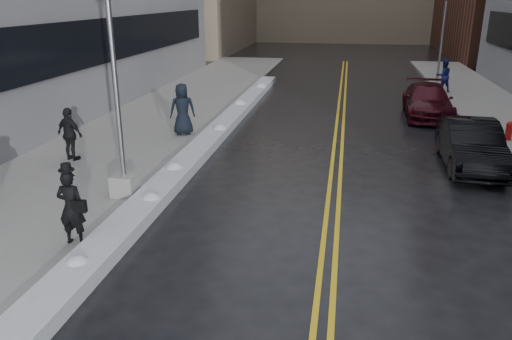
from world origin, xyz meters
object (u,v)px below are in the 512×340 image
at_px(lamppost, 118,112).
at_px(fire_hydrant, 509,130).
at_px(car_maroon, 428,101).
at_px(traffic_signal, 443,30).
at_px(pedestrian_d, 70,134).
at_px(car_black, 471,145).
at_px(pedestrian_east, 443,76).
at_px(pedestrian_fedora, 71,208).
at_px(pedestrian_c, 182,109).

xyz_separation_m(lamppost, fire_hydrant, (12.30, 8.00, -1.98)).
bearing_deg(car_maroon, traffic_signal, 80.35).
relative_size(fire_hydrant, pedestrian_d, 0.40).
distance_m(car_black, car_maroon, 7.58).
bearing_deg(pedestrian_east, pedestrian_fedora, 42.93).
distance_m(pedestrian_east, car_maroon, 6.28).
height_order(lamppost, car_maroon, lamppost).
relative_size(pedestrian_fedora, pedestrian_east, 0.95).
relative_size(traffic_signal, pedestrian_east, 3.25).
xyz_separation_m(pedestrian_fedora, pedestrian_c, (-0.52, 9.47, 0.16)).
distance_m(fire_hydrant, pedestrian_c, 12.82).
xyz_separation_m(traffic_signal, pedestrian_d, (-14.91, -19.33, -2.34)).
distance_m(pedestrian_fedora, pedestrian_d, 6.45).
distance_m(pedestrian_c, pedestrian_east, 16.77).
xyz_separation_m(pedestrian_c, car_maroon, (10.25, 5.74, -0.44)).
xyz_separation_m(fire_hydrant, car_maroon, (-2.47, 4.29, 0.20)).
xyz_separation_m(lamppost, pedestrian_d, (-3.11, 2.67, -1.48)).
height_order(lamppost, pedestrian_east, lamppost).
bearing_deg(pedestrian_fedora, fire_hydrant, -140.04).
distance_m(traffic_signal, pedestrian_fedora, 27.64).
bearing_deg(traffic_signal, car_black, -95.39).
height_order(lamppost, pedestrian_fedora, lamppost).
bearing_deg(pedestrian_c, lamppost, 69.83).
xyz_separation_m(traffic_signal, pedestrian_c, (-12.22, -15.45, -2.22)).
relative_size(lamppost, pedestrian_fedora, 4.37).
relative_size(lamppost, fire_hydrant, 10.45).
bearing_deg(pedestrian_east, car_black, 65.55).
bearing_deg(fire_hydrant, pedestrian_d, -160.91).
bearing_deg(car_black, pedestrian_c, 171.43).
height_order(pedestrian_c, pedestrian_east, pedestrian_c).
height_order(pedestrian_d, car_maroon, pedestrian_d).
distance_m(traffic_signal, pedestrian_d, 24.53).
height_order(pedestrian_d, pedestrian_east, pedestrian_east).
bearing_deg(fire_hydrant, pedestrian_c, -173.48).
distance_m(pedestrian_c, pedestrian_d, 4.72).
height_order(traffic_signal, car_black, traffic_signal).
relative_size(pedestrian_d, car_maroon, 0.35).
distance_m(lamppost, pedestrian_d, 4.35).
bearing_deg(car_black, pedestrian_fedora, -141.55).
xyz_separation_m(pedestrian_fedora, car_black, (10.07, 7.64, -0.24)).
distance_m(pedestrian_d, pedestrian_east, 21.43).
height_order(lamppost, traffic_signal, lamppost).
relative_size(lamppost, car_maroon, 1.48).
height_order(pedestrian_fedora, car_black, pedestrian_fedora).
height_order(fire_hydrant, car_black, car_black).
xyz_separation_m(pedestrian_c, pedestrian_d, (-2.69, -3.88, -0.13)).
relative_size(pedestrian_east, car_black, 0.39).
xyz_separation_m(lamppost, pedestrian_fedora, (0.10, -2.93, -1.51)).
relative_size(traffic_signal, car_maroon, 1.17).
bearing_deg(pedestrian_fedora, car_maroon, -124.48).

